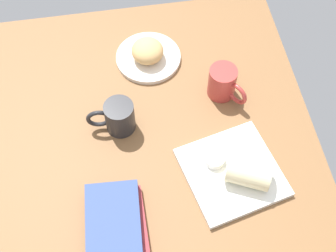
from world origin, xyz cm
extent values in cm
cube|color=brown|center=(0.00, 0.00, 2.00)|extent=(110.00, 90.00, 4.00)
cylinder|color=silver|center=(-32.25, 2.60, 4.70)|extent=(19.72, 19.72, 1.40)
ellipsoid|color=tan|center=(-31.81, 2.40, 8.42)|extent=(11.74, 11.49, 6.05)
cube|color=white|center=(9.88, 18.87, 4.80)|extent=(28.58, 28.58, 1.60)
cylinder|color=silver|center=(6.33, 14.88, 6.71)|extent=(5.34, 5.34, 2.22)
cylinder|color=orange|center=(6.33, 14.88, 7.52)|extent=(4.38, 4.38, 0.40)
cylinder|color=beige|center=(12.73, 22.07, 9.13)|extent=(11.13, 13.05, 7.07)
cube|color=#A53338|center=(20.53, -11.96, 5.18)|extent=(20.50, 13.21, 2.36)
cube|color=#33477F|center=(20.63, -13.21, 7.98)|extent=(22.41, 14.36, 3.24)
cylinder|color=#B23833|center=(-16.53, 21.73, 8.93)|extent=(8.00, 8.00, 9.85)
cylinder|color=#AB6146|center=(-16.53, 21.73, 13.25)|extent=(6.56, 6.56, 0.40)
torus|color=#B23833|center=(-11.88, 24.90, 8.93)|extent=(6.55, 5.00, 7.11)
cylinder|color=#262628|center=(-9.52, -8.32, 8.82)|extent=(8.17, 8.17, 9.64)
cylinder|color=#AD6E41|center=(-9.52, -8.32, 13.04)|extent=(6.70, 6.70, 0.40)
torus|color=#262628|center=(-9.84, -13.98, 8.82)|extent=(1.60, 7.04, 6.98)
camera|label=1|loc=(62.50, -6.74, 118.89)|focal=51.49mm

